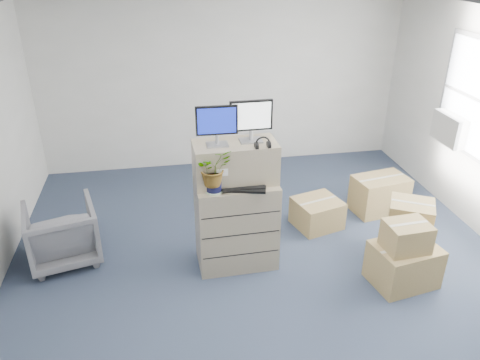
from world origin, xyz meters
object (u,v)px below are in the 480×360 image
Objects in this scene: filing_cabinet_lower at (236,223)px; monitor_left at (217,124)px; water_bottle at (242,168)px; keyboard at (242,187)px; potted_plant at (213,172)px; monitor_right at (251,119)px; office_chair at (62,231)px.

filing_cabinet_lower is 2.40× the size of monitor_left.
filing_cabinet_lower is 0.68m from water_bottle.
keyboard is at bearing -78.23° from filing_cabinet_lower.
potted_plant is (-0.36, -0.25, 0.10)m from water_bottle.
monitor_right is 0.60m from water_bottle.
monitor_right is 1.82× the size of water_bottle.
monitor_right is at bearing 27.69° from potted_plant.
filing_cabinet_lower is 2.01× the size of keyboard.
monitor_left is (-0.20, 0.02, 1.24)m from filing_cabinet_lower.
keyboard is 2.06× the size of water_bottle.
monitor_right reaches higher than office_chair.
water_bottle reaches higher than filing_cabinet_lower.
office_chair is (-2.23, 0.34, -1.39)m from monitor_right.
potted_plant is (-0.27, -0.16, 0.77)m from filing_cabinet_lower.
potted_plant is at bearing -109.82° from monitor_left.
office_chair is (-2.13, 0.32, -0.80)m from water_bottle.
keyboard is at bearing 2.36° from potted_plant.
potted_plant is 2.07m from office_chair.
office_chair is (-2.08, 0.56, -0.68)m from keyboard.
monitor_right is 0.70m from potted_plant.
monitor_left is 2.34m from office_chair.
filing_cabinet_lower is 0.83m from potted_plant.
water_bottle is at bearing 44.72° from filing_cabinet_lower.
monitor_left reaches higher than filing_cabinet_lower.
water_bottle is (0.29, 0.07, -0.58)m from monitor_left.
water_bottle is at bearing 14.60° from monitor_left.
monitor_right reaches higher than potted_plant.
monitor_left is 0.51m from potted_plant.
water_bottle is at bearing 92.65° from keyboard.
monitor_left is at bearing -166.49° from water_bottle.
keyboard is 0.27m from water_bottle.
monitor_right is at bearing 71.70° from keyboard.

